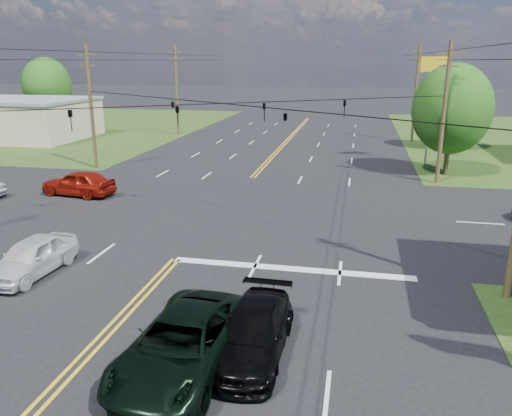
% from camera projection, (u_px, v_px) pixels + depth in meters
% --- Properties ---
extents(ground, '(280.00, 280.00, 0.00)m').
position_uv_depth(ground, '(224.00, 208.00, 29.03)').
color(ground, black).
rests_on(ground, ground).
extents(grass_nw, '(46.00, 48.00, 0.03)m').
position_uv_depth(grass_nw, '(31.00, 126.00, 65.82)').
color(grass_nw, '#224415').
rests_on(grass_nw, ground).
extents(stop_bar, '(10.00, 0.50, 0.02)m').
position_uv_depth(stop_bar, '(291.00, 269.00, 20.56)').
color(stop_bar, silver).
rests_on(stop_bar, ground).
extents(retail_nw, '(16.00, 11.00, 4.00)m').
position_uv_depth(retail_nw, '(13.00, 120.00, 54.89)').
color(retail_nw, beige).
rests_on(retail_nw, ground).
extents(pole_nw, '(1.60, 0.28, 9.50)m').
position_uv_depth(pole_nw, '(91.00, 106.00, 38.59)').
color(pole_nw, '#44341D').
rests_on(pole_nw, ground).
extents(pole_ne, '(1.60, 0.28, 9.50)m').
position_uv_depth(pole_ne, '(444.00, 112.00, 33.59)').
color(pole_ne, '#44341D').
rests_on(pole_ne, ground).
extents(pole_left_far, '(1.60, 0.28, 10.00)m').
position_uv_depth(pole_left_far, '(177.00, 89.00, 56.36)').
color(pole_left_far, '#44341D').
rests_on(pole_left_far, ground).
extents(pole_right_far, '(1.60, 0.28, 10.00)m').
position_uv_depth(pole_right_far, '(416.00, 92.00, 51.37)').
color(pole_right_far, '#44341D').
rests_on(pole_right_far, ground).
extents(span_wire_signals, '(26.00, 18.00, 1.13)m').
position_uv_depth(span_wire_signals, '(222.00, 104.00, 27.33)').
color(span_wire_signals, black).
rests_on(span_wire_signals, ground).
extents(power_lines, '(26.04, 100.00, 0.64)m').
position_uv_depth(power_lines, '(211.00, 53.00, 24.71)').
color(power_lines, black).
rests_on(power_lines, ground).
extents(tree_right_a, '(5.70, 5.70, 8.18)m').
position_uv_depth(tree_right_a, '(452.00, 109.00, 36.23)').
color(tree_right_a, '#44341D').
rests_on(tree_right_a, ground).
extents(tree_right_b, '(4.94, 4.94, 7.09)m').
position_uv_depth(tree_right_b, '(458.00, 105.00, 47.21)').
color(tree_right_b, '#44341D').
rests_on(tree_right_b, ground).
extents(tree_far_l, '(6.08, 6.08, 8.72)m').
position_uv_depth(tree_far_l, '(47.00, 85.00, 63.77)').
color(tree_far_l, '#44341D').
rests_on(tree_far_l, ground).
extents(pickup_dkgreen, '(3.00, 5.85, 1.58)m').
position_uv_depth(pickup_dkgreen, '(183.00, 344.00, 13.70)').
color(pickup_dkgreen, black).
rests_on(pickup_dkgreen, ground).
extents(suv_black, '(2.00, 4.79, 1.38)m').
position_uv_depth(suv_black, '(253.00, 332.00, 14.46)').
color(suv_black, black).
rests_on(suv_black, ground).
extents(pickup_white, '(2.05, 4.47, 1.49)m').
position_uv_depth(pickup_white, '(32.00, 257.00, 19.89)').
color(pickup_white, silver).
rests_on(pickup_white, ground).
extents(sedan_red, '(4.95, 2.52, 1.61)m').
position_uv_depth(sedan_red, '(78.00, 183.00, 31.63)').
color(sedan_red, maroon).
rests_on(sedan_red, ground).
extents(polesign_ne, '(2.32, 0.97, 8.58)m').
position_uv_depth(polesign_ne, '(433.00, 80.00, 39.56)').
color(polesign_ne, '#A5A5AA').
rests_on(polesign_ne, ground).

